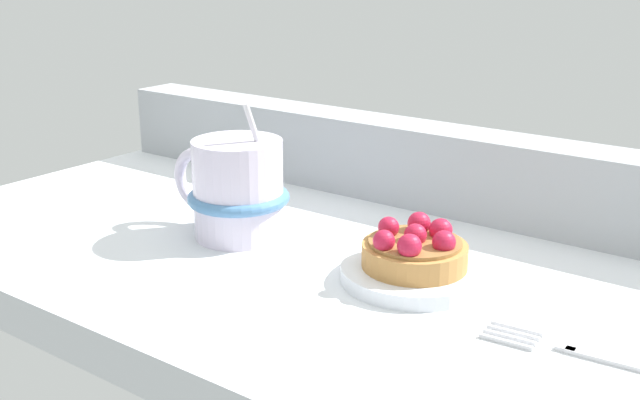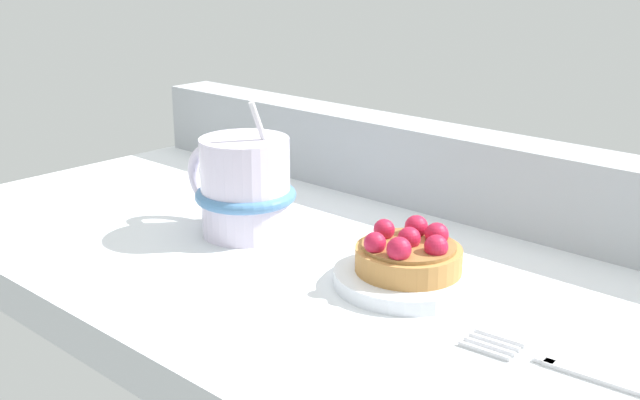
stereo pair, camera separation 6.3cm
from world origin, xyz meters
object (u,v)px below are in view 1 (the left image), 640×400
at_px(raspberry_tart, 414,250).
at_px(coffee_mug, 236,189).
at_px(dessert_plate, 413,274).
at_px(dessert_fork, 615,360).

height_order(raspberry_tart, coffee_mug, coffee_mug).
bearing_deg(coffee_mug, raspberry_tart, 1.66).
distance_m(raspberry_tart, coffee_mug, 0.18).
bearing_deg(raspberry_tart, dessert_plate, -176.88).
relative_size(coffee_mug, dessert_fork, 0.71).
height_order(dessert_plate, raspberry_tart, raspberry_tart).
xyz_separation_m(raspberry_tart, dessert_fork, (0.16, -0.04, -0.02)).
relative_size(dessert_plate, raspberry_tart, 1.40).
bearing_deg(dessert_fork, dessert_plate, 167.65).
height_order(dessert_plate, dessert_fork, dessert_plate).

